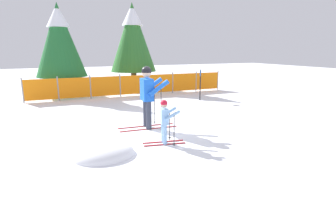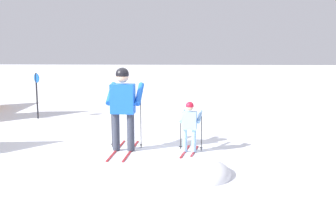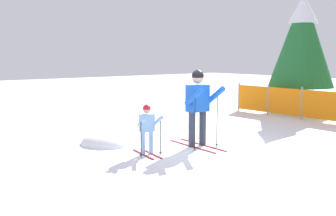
% 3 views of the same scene
% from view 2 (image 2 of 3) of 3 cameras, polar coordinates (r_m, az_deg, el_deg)
% --- Properties ---
extents(ground_plane, '(60.00, 60.00, 0.00)m').
position_cam_2_polar(ground_plane, '(9.72, -5.63, -5.41)').
color(ground_plane, white).
extents(skier_adult, '(1.78, 0.82, 1.86)m').
position_cam_2_polar(skier_adult, '(9.28, -6.11, 0.91)').
color(skier_adult, maroon).
rests_on(skier_adult, ground_plane).
extents(skier_child, '(1.08, 0.54, 1.13)m').
position_cam_2_polar(skier_child, '(9.20, 2.96, -2.00)').
color(skier_child, maroon).
rests_on(skier_child, ground_plane).
extents(trail_marker, '(0.19, 0.23, 1.43)m').
position_cam_2_polar(trail_marker, '(13.63, -17.35, 2.28)').
color(trail_marker, black).
rests_on(trail_marker, ground_plane).
extents(snow_mound, '(1.39, 1.18, 0.56)m').
position_cam_2_polar(snow_mound, '(7.87, 4.23, -8.98)').
color(snow_mound, white).
rests_on(snow_mound, ground_plane).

